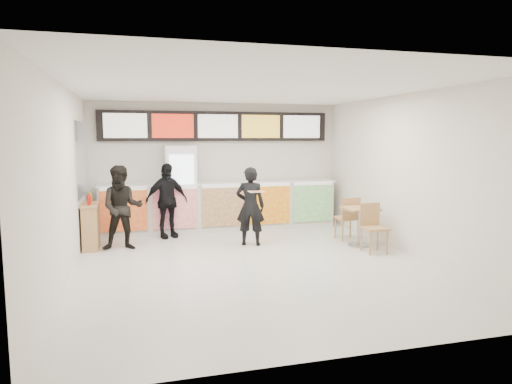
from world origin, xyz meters
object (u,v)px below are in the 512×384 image
object	(u,v)px
service_counter	(221,206)
customer_main	(250,206)
customer_left	(122,208)
drinks_fridge	(181,189)
customer_mid	(167,201)
cafe_table	(360,219)
condiment_ledge	(91,226)

from	to	relation	value
service_counter	customer_main	size ratio (longest dim) A/B	3.47
service_counter	customer_left	bearing A→B (deg)	-147.45
drinks_fridge	customer_main	xyz separation A→B (m)	(1.23, -1.71, -0.20)
customer_mid	cafe_table	size ratio (longest dim) A/B	1.03
drinks_fridge	condiment_ledge	xyz separation A→B (m)	(-1.89, -1.17, -0.55)
customer_mid	condiment_ledge	world-z (taller)	customer_mid
customer_left	customer_mid	world-z (taller)	customer_left
service_counter	customer_mid	size ratio (longest dim) A/B	3.40
service_counter	customer_mid	xyz separation A→B (m)	(-1.30, -0.54, 0.24)
customer_main	cafe_table	world-z (taller)	customer_main
cafe_table	condiment_ledge	distance (m)	5.37
customer_main	cafe_table	size ratio (longest dim) A/B	1.01
drinks_fridge	cafe_table	size ratio (longest dim) A/B	1.26
cafe_table	condiment_ledge	size ratio (longest dim) A/B	1.50
customer_main	service_counter	bearing A→B (deg)	-59.58
customer_mid	cafe_table	world-z (taller)	customer_mid
customer_main	customer_mid	distance (m)	1.96
customer_main	condiment_ledge	bearing A→B (deg)	10.74
customer_main	customer_mid	xyz separation A→B (m)	(-1.59, 1.15, 0.02)
drinks_fridge	customer_main	distance (m)	2.11
cafe_table	customer_mid	bearing A→B (deg)	153.84
service_counter	cafe_table	distance (m)	3.36
customer_left	condiment_ledge	distance (m)	0.76
service_counter	customer_main	xyz separation A→B (m)	(0.29, -1.69, 0.23)
customer_main	customer_left	xyz separation A→B (m)	(-2.50, 0.29, 0.03)
cafe_table	customer_main	bearing A→B (deg)	162.87
customer_left	customer_main	bearing A→B (deg)	-3.59
service_counter	customer_mid	world-z (taller)	customer_mid
customer_left	condiment_ledge	xyz separation A→B (m)	(-0.61, 0.26, -0.37)
customer_mid	cafe_table	bearing A→B (deg)	-44.72
service_counter	condiment_ledge	world-z (taller)	service_counter
customer_left	cafe_table	size ratio (longest dim) A/B	1.04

